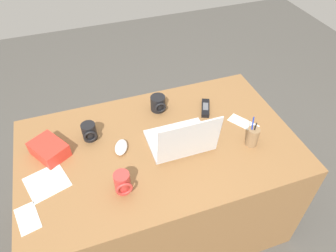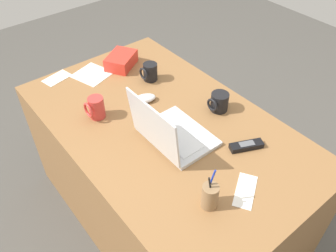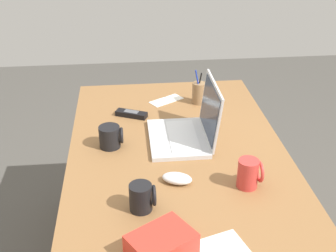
{
  "view_description": "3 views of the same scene",
  "coord_description": "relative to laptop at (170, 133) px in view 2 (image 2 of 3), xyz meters",
  "views": [
    {
      "loc": [
        0.32,
        1.07,
        1.92
      ],
      "look_at": [
        -0.06,
        -0.04,
        0.8
      ],
      "focal_mm": 33.45,
      "sensor_mm": 36.0,
      "label": 1
    },
    {
      "loc": [
        -0.95,
        0.75,
        1.8
      ],
      "look_at": [
        -0.09,
        0.05,
        0.79
      ],
      "focal_mm": 37.27,
      "sensor_mm": 36.0,
      "label": 2
    },
    {
      "loc": [
        1.49,
        -0.19,
        1.66
      ],
      "look_at": [
        -0.08,
        -0.03,
        0.8
      ],
      "focal_mm": 47.47,
      "sensor_mm": 36.0,
      "label": 3
    }
  ],
  "objects": [
    {
      "name": "computer_mouse",
      "position": [
        0.3,
        -0.08,
        -0.03
      ],
      "size": [
        0.1,
        0.12,
        0.04
      ],
      "primitive_type": "ellipsoid",
      "rotation": [
        0.0,
        0.0,
        -0.36
      ],
      "color": "white",
      "rests_on": "desk"
    },
    {
      "name": "desk",
      "position": [
        0.11,
        -0.05,
        -0.41
      ],
      "size": [
        1.45,
        0.88,
        0.72
      ],
      "primitive_type": "cube",
      "color": "olive",
      "rests_on": "ground"
    },
    {
      "name": "paper_note_near_laptop",
      "position": [
        0.77,
        0.17,
        -0.05
      ],
      "size": [
        0.11,
        0.16,
        0.0
      ],
      "primitive_type": "cube",
      "rotation": [
        0.0,
        0.0,
        0.22
      ],
      "color": "white",
      "rests_on": "desk"
    },
    {
      "name": "coffee_mug_spare",
      "position": [
        0.02,
        -0.32,
        -0.01
      ],
      "size": [
        0.09,
        0.1,
        0.09
      ],
      "color": "black",
      "rests_on": "desk"
    },
    {
      "name": "coffee_mug_tall",
      "position": [
        0.35,
        0.17,
        0.0
      ],
      "size": [
        0.08,
        0.09,
        0.11
      ],
      "color": "#C63833",
      "rests_on": "desk"
    },
    {
      "name": "coffee_mug_white",
      "position": [
        0.44,
        -0.22,
        -0.0
      ],
      "size": [
        0.08,
        0.09,
        0.1
      ],
      "color": "black",
      "rests_on": "desk"
    },
    {
      "name": "cordless_phone",
      "position": [
        -0.24,
        -0.23,
        -0.04
      ],
      "size": [
        0.1,
        0.15,
        0.03
      ],
      "color": "black",
      "rests_on": "desk"
    },
    {
      "name": "snack_bag",
      "position": [
        0.65,
        -0.17,
        -0.01
      ],
      "size": [
        0.21,
        0.22,
        0.07
      ],
      "primitive_type": "cube",
      "rotation": [
        0.0,
        0.0,
        0.56
      ],
      "color": "red",
      "rests_on": "desk"
    },
    {
      "name": "ground_plane",
      "position": [
        0.11,
        -0.05,
        -0.77
      ],
      "size": [
        6.0,
        6.0,
        0.0
      ],
      "primitive_type": "plane",
      "color": "#4C4944"
    },
    {
      "name": "paper_note_right",
      "position": [
        0.68,
        0.0,
        -0.05
      ],
      "size": [
        0.22,
        0.22,
        0.0
      ],
      "primitive_type": "cube",
      "rotation": [
        0.0,
        0.0,
        0.3
      ],
      "color": "white",
      "rests_on": "desk"
    },
    {
      "name": "paper_note_left",
      "position": [
        -0.39,
        -0.06,
        -0.05
      ],
      "size": [
        0.15,
        0.18,
        0.0
      ],
      "primitive_type": "cube",
      "rotation": [
        0.0,
        0.0,
        0.56
      ],
      "color": "white",
      "rests_on": "desk"
    },
    {
      "name": "pen_holder",
      "position": [
        -0.35,
        0.1,
        0.0
      ],
      "size": [
        0.06,
        0.06,
        0.18
      ],
      "color": "olive",
      "rests_on": "desk"
    },
    {
      "name": "laptop",
      "position": [
        0.0,
        0.0,
        0.0
      ],
      "size": [
        0.32,
        0.27,
        0.25
      ],
      "color": "silver",
      "rests_on": "desk"
    }
  ]
}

